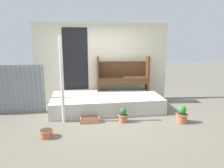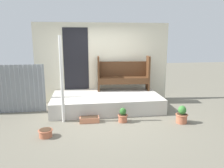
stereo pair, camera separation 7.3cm
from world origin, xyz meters
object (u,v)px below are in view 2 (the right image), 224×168
flower_pot_left (46,133)px  planter_box_rect (89,119)px  bench (123,74)px  flower_pot_right (182,115)px  flower_pot_middle (123,116)px  support_post (62,80)px

flower_pot_left → planter_box_rect: size_ratio=0.64×
bench → flower_pot_right: bearing=-55.2°
flower_pot_middle → flower_pot_right: flower_pot_right is taller
support_post → flower_pot_middle: support_post is taller
flower_pot_middle → flower_pot_right: size_ratio=0.83×
planter_box_rect → flower_pot_middle: bearing=-6.7°
support_post → flower_pot_right: (2.98, -0.50, -0.90)m
support_post → flower_pot_right: 3.15m
support_post → planter_box_rect: (0.66, -0.13, -1.02)m
bench → planter_box_rect: bench is taller
bench → flower_pot_left: (-2.17, -2.31, -0.88)m
flower_pot_left → flower_pot_right: flower_pot_right is taller
flower_pot_middle → planter_box_rect: size_ratio=0.75×
flower_pot_left → support_post: bearing=68.7°
flower_pot_left → flower_pot_right: (3.31, 0.34, 0.10)m
flower_pot_right → planter_box_rect: 2.36m
flower_pot_middle → flower_pot_right: 1.50m
support_post → flower_pot_left: support_post is taller
planter_box_rect → support_post: bearing=169.1°
flower_pot_right → flower_pot_left: bearing=-174.1°
bench → flower_pot_left: size_ratio=5.33×
bench → flower_pot_middle: (-0.33, -1.69, -0.81)m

